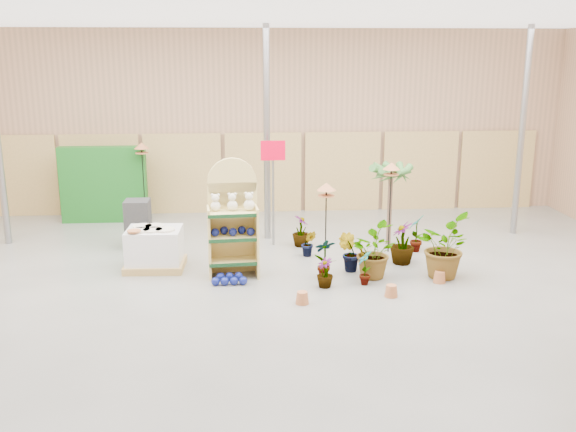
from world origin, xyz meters
name	(u,v)px	position (x,y,z in m)	size (l,w,h in m)	color
room	(273,156)	(0.00, 0.91, 2.21)	(15.20, 12.10, 4.70)	slate
display_shelf	(233,222)	(-0.71, 1.25, 0.97)	(0.93, 0.62, 2.12)	tan
teddy_bears	(234,203)	(-0.69, 1.15, 1.34)	(0.78, 0.20, 0.33)	#EEE5C8
gazing_balls_shelf	(233,231)	(-0.71, 1.12, 0.83)	(0.78, 0.27, 0.15)	navy
gazing_balls_floor	(229,279)	(-0.79, 0.73, 0.07)	(0.63, 0.39, 0.15)	navy
pallet_stack	(155,249)	(-2.18, 1.64, 0.38)	(1.11, 0.94, 0.80)	#A9884C
charcoal_planters	(138,224)	(-2.69, 3.02, 0.50)	(0.50, 0.50, 1.00)	#242424
trellis_stock	(104,184)	(-3.80, 5.20, 0.90)	(2.00, 0.30, 1.80)	#165C19
offer_sign	(273,171)	(0.10, 2.98, 1.57)	(0.50, 0.08, 2.20)	gray
bird_table_front	(326,189)	(0.98, 1.29, 1.53)	(0.34, 0.34, 1.66)	black
bird_table_right	(391,169)	(2.40, 2.33, 1.70)	(0.34, 0.34, 1.83)	black
bird_table_back	(142,149)	(-2.82, 4.85, 1.79)	(0.34, 0.34, 1.93)	black
palm	(391,172)	(2.53, 2.89, 1.55)	(0.70, 0.70, 1.81)	brown
potted_plant_0	(324,258)	(0.91, 0.90, 0.37)	(0.39, 0.26, 0.74)	#3C712F
potted_plant_1	(349,252)	(1.41, 1.23, 0.36)	(0.39, 0.32, 0.71)	#3C712F
potted_plant_2	(371,251)	(1.75, 0.88, 0.49)	(0.88, 0.76, 0.97)	#3C712F
potted_plant_3	(402,243)	(2.49, 1.58, 0.41)	(0.46, 0.46, 0.82)	#3C712F
potted_plant_4	(416,233)	(2.96, 2.32, 0.39)	(0.41, 0.28, 0.78)	#3C712F
potted_plant_5	(309,243)	(0.76, 2.16, 0.27)	(0.29, 0.24, 0.53)	#3C712F
potted_plant_7	(325,273)	(0.86, 0.42, 0.26)	(0.29, 0.29, 0.52)	#3C712F
potted_plant_8	(365,267)	(1.56, 0.50, 0.31)	(0.33, 0.22, 0.62)	#3C712F
potted_plant_9	(365,261)	(1.65, 0.90, 0.29)	(0.32, 0.26, 0.59)	#3C712F
potted_plant_10	(442,246)	(3.02, 0.82, 0.57)	(1.03, 0.89, 1.14)	#3C712F
potted_plant_11	(301,231)	(0.67, 2.85, 0.33)	(0.37, 0.37, 0.66)	#3C712F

